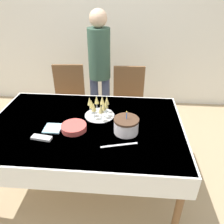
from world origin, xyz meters
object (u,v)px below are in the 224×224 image
object	(u,v)px
person_standing	(99,63)
plate_stack_main	(74,127)
dining_chair_far_right	(128,101)
champagne_tray	(99,107)
dining_chair_far_left	(69,99)
birthday_cake	(126,125)

from	to	relation	value
person_standing	plate_stack_main	bearing A→B (deg)	-93.61
dining_chair_far_right	person_standing	bearing A→B (deg)	157.79
champagne_tray	plate_stack_main	xyz separation A→B (m)	(-0.19, -0.25, -0.07)
person_standing	dining_chair_far_left	bearing A→B (deg)	-157.83
dining_chair_far_right	person_standing	xyz separation A→B (m)	(-0.39, 0.16, 0.44)
person_standing	champagne_tray	bearing A→B (deg)	-82.66
birthday_cake	person_standing	distance (m)	1.23
birthday_cake	champagne_tray	bearing A→B (deg)	136.77
dining_chair_far_left	person_standing	distance (m)	0.62
dining_chair_far_right	champagne_tray	size ratio (longest dim) A/B	3.38
dining_chair_far_left	champagne_tray	distance (m)	0.97
dining_chair_far_right	plate_stack_main	distance (m)	1.13
dining_chair_far_left	champagne_tray	size ratio (longest dim) A/B	3.38
dining_chair_far_right	birthday_cake	bearing A→B (deg)	-90.77
dining_chair_far_right	plate_stack_main	world-z (taller)	dining_chair_far_right
dining_chair_far_left	birthday_cake	size ratio (longest dim) A/B	4.51
dining_chair_far_right	champagne_tray	distance (m)	0.86
birthday_cake	plate_stack_main	size ratio (longest dim) A/B	0.97
dining_chair_far_left	dining_chair_far_right	size ratio (longest dim) A/B	1.00
plate_stack_main	birthday_cake	bearing A→B (deg)	0.53
birthday_cake	champagne_tray	distance (m)	0.36
champagne_tray	birthday_cake	bearing A→B (deg)	-43.23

